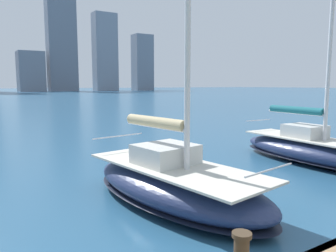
% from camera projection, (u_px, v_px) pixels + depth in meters
% --- Properties ---
extents(sailboat_teal, '(2.48, 7.27, 11.82)m').
position_uv_depth(sailboat_teal, '(312.00, 148.00, 14.20)').
color(sailboat_teal, navy).
rests_on(sailboat_teal, ground).
extents(sailboat_tan, '(3.62, 6.95, 12.85)m').
position_uv_depth(sailboat_tan, '(174.00, 180.00, 9.37)').
color(sailboat_tan, navy).
rests_on(sailboat_tan, ground).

